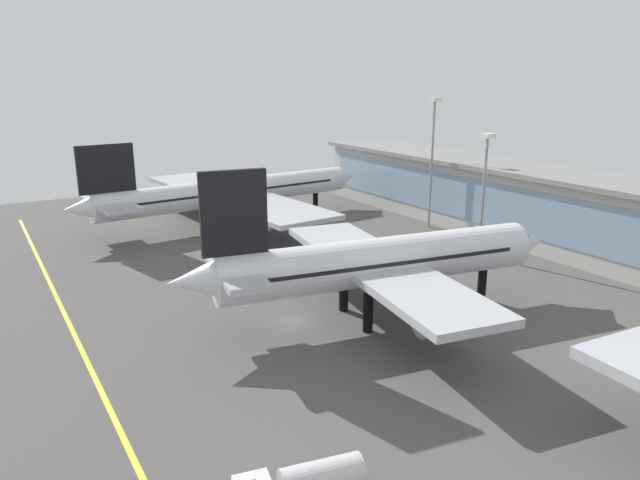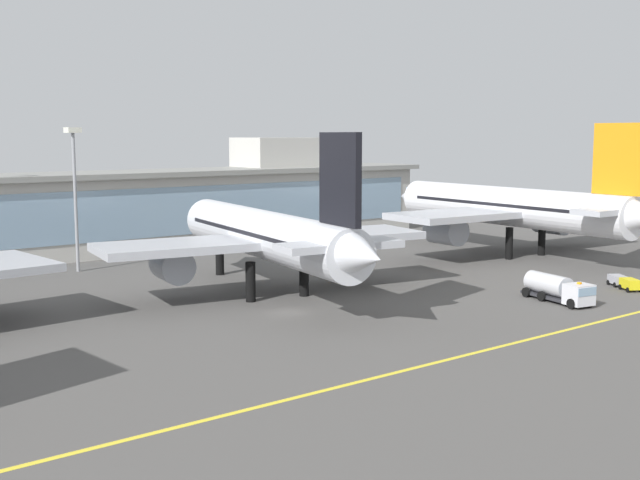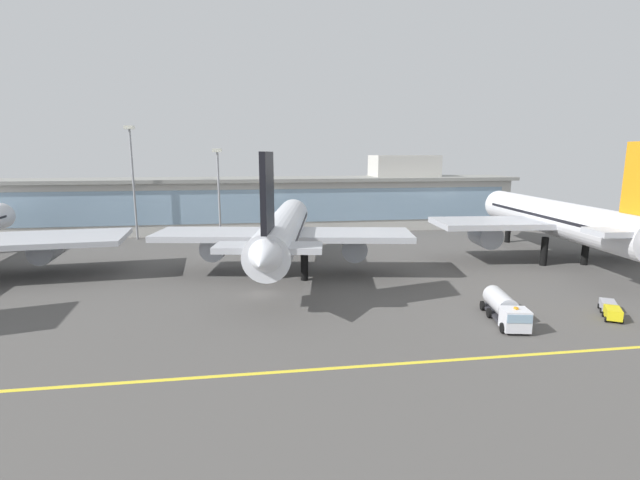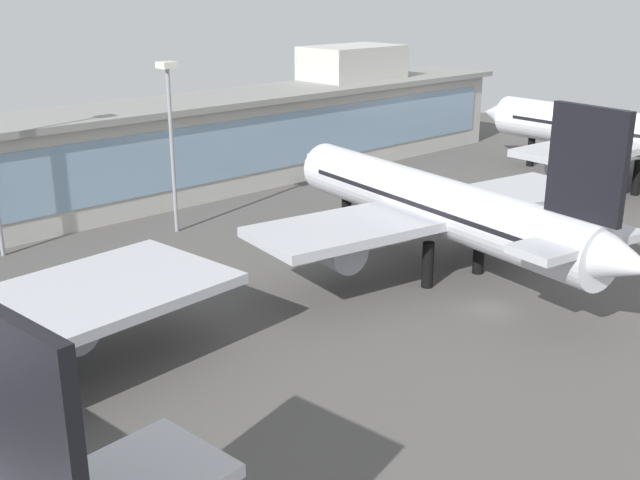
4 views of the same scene
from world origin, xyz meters
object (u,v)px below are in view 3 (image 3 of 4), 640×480
(baggage_tug_near, at_px, (610,309))
(apron_light_mast_centre, at_px, (218,180))
(fuel_tanker_truck, at_px, (505,309))
(apron_light_mast_west, at_px, (132,166))
(airliner_near_right, at_px, (283,231))
(airliner_far_right, at_px, (557,219))

(baggage_tug_near, bearing_deg, apron_light_mast_centre, -106.57)
(fuel_tanker_truck, height_order, apron_light_mast_west, apron_light_mast_west)
(fuel_tanker_truck, height_order, baggage_tug_near, fuel_tanker_truck)
(airliner_near_right, xyz_separation_m, airliner_far_right, (46.57, 2.58, 0.49))
(baggage_tug_near, bearing_deg, apron_light_mast_west, -100.13)
(fuel_tanker_truck, distance_m, apron_light_mast_centre, 62.88)
(apron_light_mast_west, bearing_deg, airliner_far_right, -22.49)
(airliner_near_right, bearing_deg, airliner_far_right, -77.20)
(fuel_tanker_truck, bearing_deg, baggage_tug_near, 101.13)
(airliner_far_right, bearing_deg, baggage_tug_near, 161.19)
(airliner_far_right, xyz_separation_m, fuel_tanker_truck, (-23.97, -25.85, -5.71))
(apron_light_mast_centre, bearing_deg, airliner_far_right, -24.17)
(apron_light_mast_west, distance_m, apron_light_mast_centre, 18.92)
(fuel_tanker_truck, relative_size, baggage_tug_near, 1.68)
(fuel_tanker_truck, bearing_deg, airliner_far_right, 148.54)
(airliner_far_right, height_order, apron_light_mast_west, apron_light_mast_west)
(baggage_tug_near, xyz_separation_m, apron_light_mast_centre, (-46.67, 51.83, 12.15))
(airliner_near_right, relative_size, apron_light_mast_west, 2.00)
(airliner_near_right, distance_m, apron_light_mast_west, 45.59)
(airliner_far_right, distance_m, apron_light_mast_centre, 63.59)
(baggage_tug_near, bearing_deg, fuel_tanker_truck, -58.83)
(airliner_near_right, distance_m, fuel_tanker_truck, 32.85)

